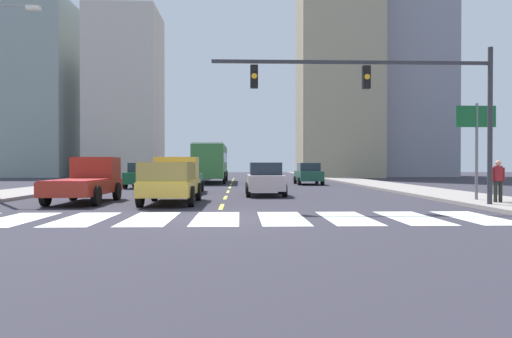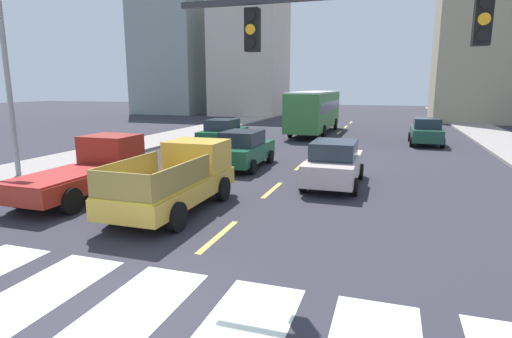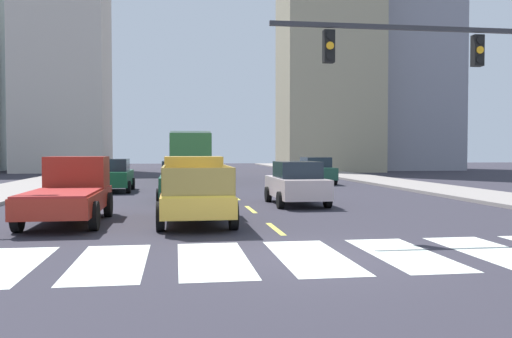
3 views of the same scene
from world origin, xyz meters
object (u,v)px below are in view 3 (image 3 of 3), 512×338
object	(u,v)px
pickup_stakebed	(195,191)
sedan_near_right	(181,181)
city_bus	(189,153)
sedan_far	(113,175)
sedan_mid	(315,171)
pickup_dark	(71,191)
sedan_near_left	(296,183)

from	to	relation	value
pickup_stakebed	sedan_near_right	distance (m)	6.72
pickup_stakebed	city_bus	distance (m)	21.54
sedan_near_right	pickup_stakebed	bearing A→B (deg)	-89.64
pickup_stakebed	sedan_far	bearing A→B (deg)	109.25
sedan_far	sedan_mid	xyz separation A→B (m)	(12.15, 4.94, 0.00)
pickup_dark	city_bus	size ratio (longest dim) A/B	0.48
sedan_near_left	city_bus	bearing A→B (deg)	105.23
pickup_stakebed	sedan_far	size ratio (longest dim) A/B	1.18
city_bus	sedan_far	world-z (taller)	city_bus
pickup_stakebed	sedan_near_right	world-z (taller)	pickup_stakebed
pickup_dark	sedan_far	xyz separation A→B (m)	(-0.10, 12.23, -0.06)
sedan_mid	city_bus	bearing A→B (deg)	151.75
pickup_stakebed	sedan_near_right	size ratio (longest dim) A/B	1.18
sedan_near_right	sedan_near_left	world-z (taller)	same
pickup_stakebed	city_bus	xyz separation A→B (m)	(0.33, 21.52, 1.02)
sedan_mid	sedan_near_right	bearing A→B (deg)	-130.72
sedan_near_right	pickup_dark	bearing A→B (deg)	-120.84
pickup_dark	sedan_near_left	xyz separation A→B (m)	(7.89, 4.02, -0.06)
pickup_stakebed	sedan_far	distance (m)	13.23
city_bus	sedan_mid	size ratio (longest dim) A/B	2.45
pickup_stakebed	pickup_dark	distance (m)	3.75
city_bus	sedan_far	xyz separation A→B (m)	(-4.15, -8.85, -1.09)
city_bus	sedan_far	size ratio (longest dim) A/B	2.45
pickup_dark	sedan_near_left	size ratio (longest dim) A/B	1.18
sedan_near_left	pickup_dark	bearing A→B (deg)	-150.42
sedan_mid	sedan_near_right	xyz separation A→B (m)	(-8.66, -10.90, 0.00)
sedan_mid	sedan_near_right	distance (m)	13.92
city_bus	sedan_mid	bearing A→B (deg)	-27.45
pickup_dark	city_bus	bearing A→B (deg)	75.84
sedan_mid	sedan_near_left	size ratio (longest dim) A/B	1.00
sedan_near_left	pickup_stakebed	bearing A→B (deg)	-130.50
sedan_far	pickup_dark	bearing A→B (deg)	-91.61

